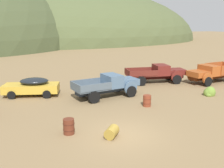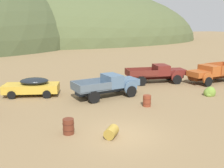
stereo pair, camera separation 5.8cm
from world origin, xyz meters
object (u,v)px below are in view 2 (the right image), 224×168
car_faded_yellow (30,86)px  oil_drum_foreground (147,101)px  truck_chalk_blue (111,85)px  oil_drum_spare (68,126)px  truck_oxide_orange (210,73)px  truck_oxblood (160,73)px  oil_drum_tipped (111,132)px

car_faded_yellow → oil_drum_foreground: size_ratio=6.03×
truck_chalk_blue → oil_drum_spare: (-5.23, -6.15, -0.55)m
oil_drum_spare → oil_drum_foreground: size_ratio=1.03×
truck_oxide_orange → oil_drum_foreground: size_ratio=6.72×
truck_oxblood → oil_drum_spare: bearing=-131.2°
oil_drum_tipped → truck_oxide_orange: bearing=29.0°
truck_oxide_orange → oil_drum_foreground: bearing=18.2°
truck_chalk_blue → oil_drum_tipped: bearing=-119.9°
truck_oxblood → truck_oxide_orange: bearing=-12.9°
truck_chalk_blue → oil_drum_tipped: truck_chalk_blue is taller
truck_chalk_blue → truck_oxblood: size_ratio=0.91×
truck_oxblood → oil_drum_foreground: (-5.37, -6.38, -0.56)m
truck_chalk_blue → oil_drum_foreground: (1.38, -3.60, -0.56)m
truck_chalk_blue → truck_oxide_orange: size_ratio=1.02×
truck_oxide_orange → oil_drum_spare: bearing=17.6°
truck_oxide_orange → oil_drum_foreground: truck_oxide_orange is taller
truck_oxide_orange → oil_drum_spare: size_ratio=6.51×
car_faded_yellow → truck_oxide_orange: bearing=-168.9°
oil_drum_tipped → oil_drum_foreground: size_ratio=1.25×
truck_chalk_blue → truck_oxblood: same height
car_faded_yellow → oil_drum_spare: bearing=115.6°
truck_oxide_orange → oil_drum_tipped: bearing=24.6°
truck_oxblood → truck_oxide_orange: (4.70, -2.20, 0.04)m
truck_oxblood → oil_drum_spare: truck_oxblood is taller
oil_drum_spare → truck_oxide_orange: bearing=22.0°
car_faded_yellow → oil_drum_spare: car_faded_yellow is taller
car_faded_yellow → oil_drum_foreground: (7.74, -6.50, -0.39)m
truck_oxide_orange → oil_drum_tipped: truck_oxide_orange is taller
oil_drum_tipped → truck_oxblood: bearing=46.0°
truck_chalk_blue → oil_drum_tipped: (-3.20, -7.52, -0.68)m
car_faded_yellow → oil_drum_foreground: bearing=158.4°
oil_drum_foreground → truck_oxide_orange: bearing=22.6°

